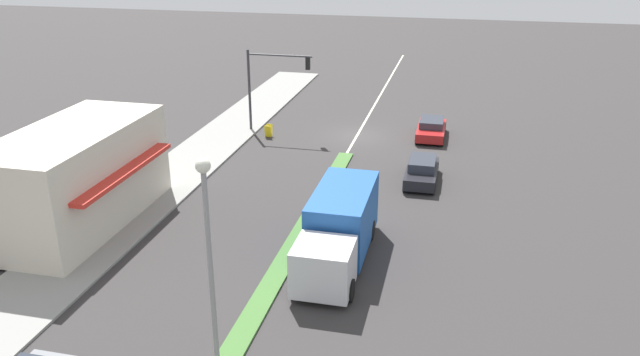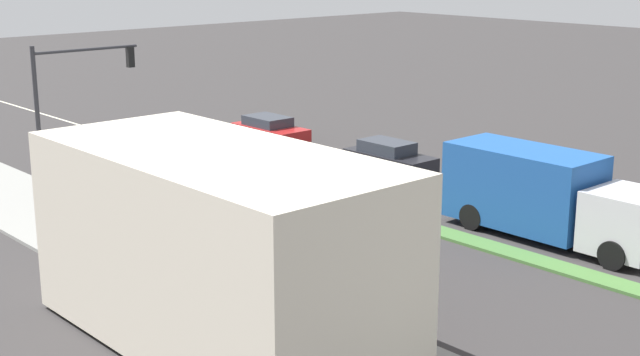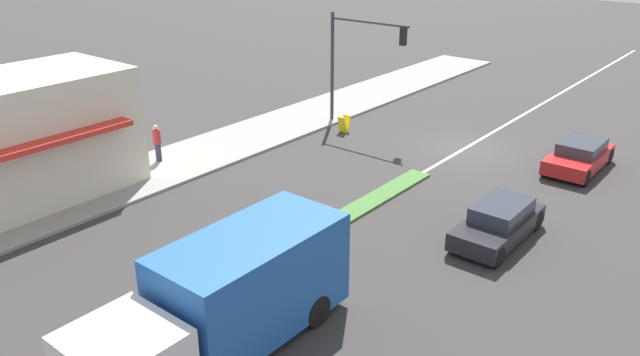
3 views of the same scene
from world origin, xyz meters
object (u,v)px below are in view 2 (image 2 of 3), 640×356
object	(u,v)px
sedan_dark	(389,157)
pedestrian	(119,235)
delivery_truck	(546,195)
hatchback_red	(270,129)
traffic_signal_main	(70,90)
warning_aframe_sign	(94,179)

from	to	relation	value
sedan_dark	pedestrian	bearing A→B (deg)	10.99
delivery_truck	hatchback_red	xyz separation A→B (m)	(-2.80, -17.94, -0.85)
traffic_signal_main	hatchback_red	world-z (taller)	traffic_signal_main
traffic_signal_main	hatchback_red	distance (m)	11.67
traffic_signal_main	warning_aframe_sign	distance (m)	3.66
warning_aframe_sign	hatchback_red	world-z (taller)	hatchback_red
warning_aframe_sign	pedestrian	bearing A→B (deg)	66.51
hatchback_red	sedan_dark	xyz separation A→B (m)	(-0.00, 8.20, 0.01)
delivery_truck	sedan_dark	distance (m)	10.18
warning_aframe_sign	sedan_dark	size ratio (longest dim) A/B	0.20
pedestrian	hatchback_red	bearing A→B (deg)	-143.00
traffic_signal_main	delivery_truck	world-z (taller)	traffic_signal_main
delivery_truck	hatchback_red	distance (m)	18.18
pedestrian	hatchback_red	size ratio (longest dim) A/B	0.41
traffic_signal_main	pedestrian	xyz separation A→B (m)	(3.53, 9.75, -2.90)
traffic_signal_main	warning_aframe_sign	bearing A→B (deg)	101.49
traffic_signal_main	delivery_truck	distance (m)	18.78
traffic_signal_main	sedan_dark	distance (m)	13.50
traffic_signal_main	hatchback_red	size ratio (longest dim) A/B	1.36
warning_aframe_sign	sedan_dark	xyz separation A→B (m)	(-10.90, 5.79, 0.20)
pedestrian	warning_aframe_sign	bearing A→B (deg)	-113.49
traffic_signal_main	delivery_truck	xyz separation A→B (m)	(-8.32, 16.66, -2.43)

